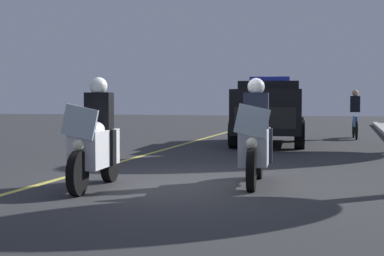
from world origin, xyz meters
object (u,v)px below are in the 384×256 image
Objects in this scene: police_motorcycle_lead_left at (95,143)px; police_suv at (269,109)px; cyclist_background at (355,114)px; police_motorcycle_lead_right at (255,141)px.

police_suv is (-9.66, 1.50, 0.37)m from police_motorcycle_lead_left.
cyclist_background is (-13.01, 4.05, 0.14)m from police_motorcycle_lead_left.
police_motorcycle_lead_left is 13.63m from cyclist_background.
police_suv is at bearing -37.31° from cyclist_background.
police_suv is 2.86× the size of cyclist_background.
cyclist_background is (-11.99, 1.72, 0.14)m from police_motorcycle_lead_right.
police_motorcycle_lead_left reaches higher than cyclist_background.
police_motorcycle_lead_right is 0.43× the size of police_suv.
police_motorcycle_lead_left is at bearing -17.29° from cyclist_background.
police_motorcycle_lead_left is 2.54m from police_motorcycle_lead_right.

